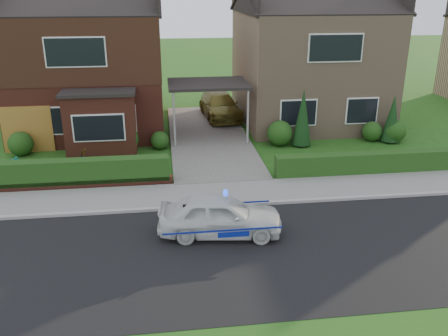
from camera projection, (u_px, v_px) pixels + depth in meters
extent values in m
plane|color=#1E4D14|center=(247.00, 253.00, 13.34)|extent=(120.00, 120.00, 0.00)
cube|color=black|center=(247.00, 253.00, 13.34)|extent=(60.00, 6.00, 0.02)
cube|color=#9E9993|center=(232.00, 205.00, 16.14)|extent=(60.00, 0.16, 0.12)
cube|color=slate|center=(228.00, 193.00, 17.12)|extent=(60.00, 2.00, 0.10)
cube|color=#666059|center=(209.00, 137.00, 23.51)|extent=(3.80, 12.00, 0.12)
cube|color=brown|center=(91.00, 72.00, 24.57)|extent=(7.20, 8.00, 5.80)
cube|color=white|center=(47.00, 121.00, 21.19)|extent=(1.80, 0.08, 1.30)
cube|color=white|center=(119.00, 119.00, 21.57)|extent=(1.60, 0.08, 1.30)
cube|color=white|center=(75.00, 52.00, 20.31)|extent=(2.60, 0.08, 1.30)
cube|color=black|center=(88.00, 43.00, 24.05)|extent=(7.26, 8.06, 2.90)
cube|color=brown|center=(101.00, 124.00, 20.87)|extent=(3.00, 1.40, 2.70)
cube|color=black|center=(98.00, 92.00, 20.37)|extent=(3.20, 1.60, 0.14)
cube|color=tan|center=(308.00, 67.00, 25.97)|extent=(7.20, 8.00, 5.80)
cube|color=white|center=(298.00, 113.00, 22.59)|extent=(1.80, 0.08, 1.30)
cube|color=white|center=(362.00, 111.00, 22.97)|extent=(1.60, 0.08, 1.30)
cube|color=white|center=(336.00, 48.00, 21.71)|extent=(2.60, 0.08, 1.30)
cube|color=black|center=(208.00, 84.00, 22.56)|extent=(3.80, 3.00, 0.14)
cylinder|color=gray|center=(174.00, 120.00, 21.54)|extent=(0.10, 0.10, 2.70)
cylinder|color=gray|center=(248.00, 118.00, 21.95)|extent=(0.10, 0.10, 2.70)
cube|color=#8F5F1F|center=(28.00, 129.00, 21.19)|extent=(2.20, 0.10, 2.10)
cube|color=brown|center=(68.00, 185.00, 17.48)|extent=(7.70, 0.25, 0.36)
cube|color=black|center=(69.00, 188.00, 17.69)|extent=(7.50, 0.55, 0.90)
cube|color=black|center=(366.00, 174.00, 19.00)|extent=(7.50, 0.55, 0.80)
sphere|color=black|center=(21.00, 144.00, 20.92)|extent=(1.08, 1.08, 1.08)
sphere|color=black|center=(124.00, 138.00, 21.23)|extent=(1.32, 1.32, 1.32)
sphere|color=black|center=(160.00, 140.00, 21.79)|extent=(0.84, 0.84, 0.84)
sphere|color=black|center=(280.00, 133.00, 22.22)|extent=(1.20, 1.20, 1.20)
sphere|color=black|center=(372.00, 131.00, 22.91)|extent=(0.96, 0.96, 0.96)
sphere|color=black|center=(395.00, 131.00, 22.73)|extent=(1.08, 1.08, 1.08)
cone|color=black|center=(303.00, 119.00, 21.90)|extent=(0.90, 0.90, 2.60)
cone|color=black|center=(392.00, 120.00, 22.51)|extent=(0.90, 0.90, 2.20)
imported|color=silver|center=(220.00, 216.00, 14.15)|extent=(1.92, 3.84, 1.26)
sphere|color=#193FF2|center=(226.00, 194.00, 13.92)|extent=(0.17, 0.17, 0.17)
cube|color=navy|center=(223.00, 229.00, 13.48)|extent=(3.39, 0.02, 0.05)
cube|color=navy|center=(217.00, 206.00, 14.86)|extent=(3.39, 0.02, 0.05)
ellipsoid|color=black|center=(185.00, 211.00, 13.84)|extent=(0.22, 0.17, 0.21)
sphere|color=white|center=(186.00, 212.00, 13.79)|extent=(0.11, 0.11, 0.11)
sphere|color=black|center=(186.00, 207.00, 13.78)|extent=(0.13, 0.13, 0.13)
cone|color=black|center=(184.00, 205.00, 13.76)|extent=(0.04, 0.04, 0.05)
cone|color=black|center=(188.00, 205.00, 13.77)|extent=(0.04, 0.04, 0.05)
imported|color=brown|center=(220.00, 106.00, 26.61)|extent=(2.23, 4.69, 1.32)
imported|color=gray|center=(17.00, 167.00, 18.56)|extent=(0.43, 0.29, 0.81)
imported|color=gray|center=(83.00, 157.00, 19.90)|extent=(0.49, 0.48, 0.69)
imported|color=gray|center=(158.00, 168.00, 18.55)|extent=(0.57, 0.57, 0.76)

